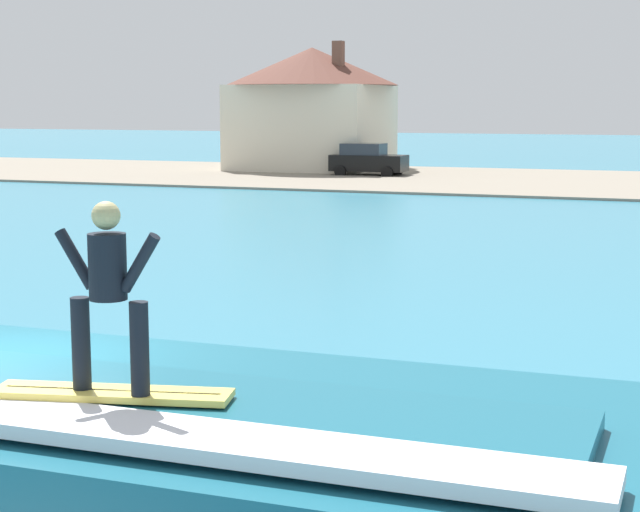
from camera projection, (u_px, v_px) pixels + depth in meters
The scene contains 7 objects.
ground_plane at pixel (0, 487), 11.14m from camera, with size 260.00×260.00×0.00m, color teal.
wave_crest at pixel (100, 458), 9.84m from camera, with size 10.78×4.08×1.60m.
surfboard at pixel (112, 393), 8.87m from camera, with size 2.11×0.86×0.06m.
surfer at pixel (108, 287), 8.68m from camera, with size 1.00×0.32×1.63m.
shoreline_bank at pixel (562, 182), 53.36m from camera, with size 120.00×18.59×0.11m.
car_near_shore at pixel (368, 160), 57.82m from camera, with size 4.17×2.15×1.86m.
house_with_chimney at pixel (312, 103), 62.66m from camera, with size 10.46×10.46×7.66m.
Camera 1 is at (6.95, -8.78, 4.09)m, focal length 58.22 mm.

